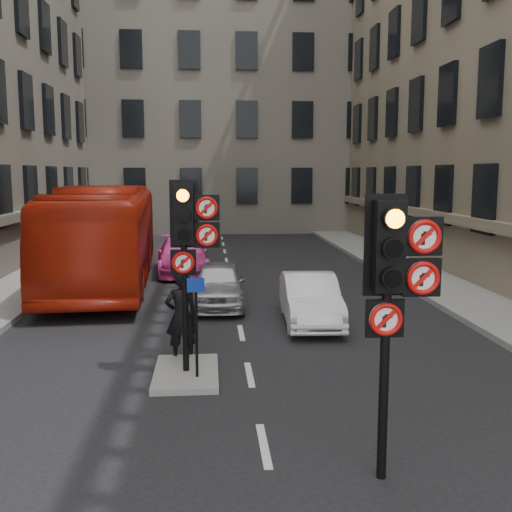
{
  "coord_description": "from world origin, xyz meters",
  "views": [
    {
      "loc": [
        -0.74,
        -5.97,
        3.83
      ],
      "look_at": [
        -0.05,
        2.78,
        2.6
      ],
      "focal_mm": 42.0,
      "sensor_mm": 36.0,
      "label": 1
    }
  ],
  "objects": [
    {
      "name": "car_white",
      "position": [
        1.81,
        8.81,
        0.63
      ],
      "size": [
        1.49,
        3.85,
        1.25
      ],
      "primitive_type": "imported",
      "rotation": [
        0.0,
        0.0,
        -0.04
      ],
      "color": "white",
      "rests_on": "ground"
    },
    {
      "name": "centre_island",
      "position": [
        -1.2,
        5.0,
        0.06
      ],
      "size": [
        1.2,
        2.0,
        0.12
      ],
      "primitive_type": "cube",
      "color": "gray",
      "rests_on": "ground"
    },
    {
      "name": "building_far",
      "position": [
        0.0,
        38.0,
        10.0
      ],
      "size": [
        30.0,
        14.0,
        20.0
      ],
      "primitive_type": "cube",
      "color": "slate",
      "rests_on": "ground"
    },
    {
      "name": "pavement_right",
      "position": [
        7.2,
        12.0,
        0.08
      ],
      "size": [
        3.0,
        50.0,
        0.16
      ],
      "primitive_type": "cube",
      "color": "gray",
      "rests_on": "ground"
    },
    {
      "name": "signal_far",
      "position": [
        -1.11,
        4.99,
        2.7
      ],
      "size": [
        0.91,
        0.4,
        3.58
      ],
      "color": "black",
      "rests_on": "centre_island"
    },
    {
      "name": "signal_near",
      "position": [
        1.49,
        0.99,
        2.58
      ],
      "size": [
        0.91,
        0.4,
        3.58
      ],
      "color": "black",
      "rests_on": "ground"
    },
    {
      "name": "motorcyclist",
      "position": [
        -1.32,
        6.0,
        0.94
      ],
      "size": [
        0.79,
        0.65,
        1.87
      ],
      "primitive_type": "imported",
      "rotation": [
        0.0,
        0.0,
        3.48
      ],
      "color": "black",
      "rests_on": "ground"
    },
    {
      "name": "bus_red",
      "position": [
        -4.31,
        14.95,
        1.69
      ],
      "size": [
        3.56,
        12.28,
        3.38
      ],
      "primitive_type": "imported",
      "rotation": [
        0.0,
        0.0,
        0.06
      ],
      "color": "#9C1B0B",
      "rests_on": "ground"
    },
    {
      "name": "car_silver",
      "position": [
        -0.49,
        10.97,
        0.64
      ],
      "size": [
        1.67,
        3.82,
        1.28
      ],
      "primitive_type": "imported",
      "rotation": [
        0.0,
        0.0,
        -0.04
      ],
      "color": "#A6AAAE",
      "rests_on": "ground"
    },
    {
      "name": "motorcycle",
      "position": [
        1.61,
        9.22,
        0.51
      ],
      "size": [
        0.7,
        1.75,
        1.02
      ],
      "primitive_type": "imported",
      "rotation": [
        0.0,
        0.0,
        0.13
      ],
      "color": "black",
      "rests_on": "ground"
    },
    {
      "name": "car_pink",
      "position": [
        -1.78,
        16.82,
        0.67
      ],
      "size": [
        2.23,
        4.73,
        1.33
      ],
      "primitive_type": "imported",
      "rotation": [
        0.0,
        0.0,
        0.08
      ],
      "color": "#F046AC",
      "rests_on": "ground"
    },
    {
      "name": "info_sign",
      "position": [
        -0.99,
        4.61,
        1.31
      ],
      "size": [
        0.32,
        0.1,
        1.84
      ],
      "rotation": [
        0.0,
        0.0,
        0.06
      ],
      "color": "black",
      "rests_on": "centre_island"
    }
  ]
}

